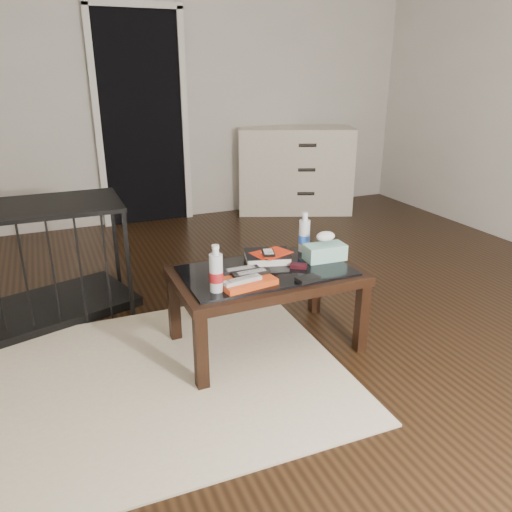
{
  "coord_description": "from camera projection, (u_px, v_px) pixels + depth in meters",
  "views": [
    {
      "loc": [
        -1.33,
        -2.54,
        1.49
      ],
      "look_at": [
        -0.36,
        -0.26,
        0.55
      ],
      "focal_mm": 35.0,
      "sensor_mm": 36.0,
      "label": 1
    }
  ],
  "objects": [
    {
      "name": "magazines",
      "position": [
        245.0,
        280.0,
        2.53
      ],
      "size": [
        0.31,
        0.25,
        0.03
      ],
      "primitive_type": "cube",
      "rotation": [
        0.0,
        0.0,
        0.14
      ],
      "color": "#C63E12",
      "rests_on": "coffee_table"
    },
    {
      "name": "doorway",
      "position": [
        142.0,
        119.0,
        4.81
      ],
      "size": [
        0.9,
        0.08,
        2.07
      ],
      "color": "black",
      "rests_on": "ground"
    },
    {
      "name": "pet_crate",
      "position": [
        55.0,
        277.0,
        3.19
      ],
      "size": [
        1.04,
        0.84,
        0.71
      ],
      "rotation": [
        0.0,
        0.0,
        0.3
      ],
      "color": "black",
      "rests_on": "ground"
    },
    {
      "name": "room_shell",
      "position": [
        299.0,
        41.0,
        2.63
      ],
      "size": [
        5.0,
        5.0,
        5.0
      ],
      "color": "beige",
      "rests_on": "ground"
    },
    {
      "name": "water_bottle_right",
      "position": [
        304.0,
        232.0,
        2.94
      ],
      "size": [
        0.08,
        0.08,
        0.24
      ],
      "primitive_type": "cylinder",
      "rotation": [
        0.0,
        0.0,
        0.34
      ],
      "color": "silver",
      "rests_on": "coffee_table"
    },
    {
      "name": "dresser",
      "position": [
        295.0,
        170.0,
        5.38
      ],
      "size": [
        1.3,
        0.91,
        0.9
      ],
      "rotation": [
        0.0,
        0.0,
        -0.38
      ],
      "color": "beige",
      "rests_on": "ground"
    },
    {
      "name": "flip_phone",
      "position": [
        298.0,
        266.0,
        2.73
      ],
      "size": [
        0.1,
        0.09,
        0.02
      ],
      "primitive_type": "cube",
      "rotation": [
        0.0,
        0.0,
        -0.61
      ],
      "color": "black",
      "rests_on": "coffee_table"
    },
    {
      "name": "rug",
      "position": [
        144.0,
        383.0,
        2.5
      ],
      "size": [
        2.03,
        1.53,
        0.01
      ],
      "primitive_type": "cube",
      "rotation": [
        0.0,
        0.0,
        -0.02
      ],
      "color": "beige",
      "rests_on": "ground"
    },
    {
      "name": "tissue_box",
      "position": [
        325.0,
        252.0,
        2.83
      ],
      "size": [
        0.24,
        0.13,
        0.09
      ],
      "primitive_type": "cube",
      "rotation": [
        0.0,
        0.0,
        -0.05
      ],
      "color": "teal",
      "rests_on": "coffee_table"
    },
    {
      "name": "water_bottle_left",
      "position": [
        216.0,
        268.0,
        2.41
      ],
      "size": [
        0.08,
        0.08,
        0.24
      ],
      "primitive_type": "cylinder",
      "rotation": [
        0.0,
        0.0,
        -0.17
      ],
      "color": "silver",
      "rests_on": "coffee_table"
    },
    {
      "name": "remote_black_front",
      "position": [
        251.0,
        273.0,
        2.55
      ],
      "size": [
        0.2,
        0.06,
        0.02
      ],
      "primitive_type": "cube",
      "rotation": [
        0.0,
        0.0,
        0.05
      ],
      "color": "black",
      "rests_on": "magazines"
    },
    {
      "name": "dvd_mailers",
      "position": [
        269.0,
        253.0,
        2.81
      ],
      "size": [
        0.21,
        0.17,
        0.01
      ],
      "primitive_type": "cube",
      "rotation": [
        0.0,
        0.0,
        0.2
      ],
      "color": "red",
      "rests_on": "textbook"
    },
    {
      "name": "remote_black_back",
      "position": [
        241.0,
        270.0,
        2.59
      ],
      "size": [
        0.2,
        0.05,
        0.02
      ],
      "primitive_type": "cube",
      "rotation": [
        0.0,
        0.0,
        -0.02
      ],
      "color": "black",
      "rests_on": "magazines"
    },
    {
      "name": "textbook",
      "position": [
        267.0,
        257.0,
        2.83
      ],
      "size": [
        0.3,
        0.26,
        0.05
      ],
      "primitive_type": "cube",
      "rotation": [
        0.0,
        0.0,
        -0.28
      ],
      "color": "black",
      "rests_on": "coffee_table"
    },
    {
      "name": "remote_silver",
      "position": [
        242.0,
        280.0,
        2.47
      ],
      "size": [
        0.21,
        0.08,
        0.02
      ],
      "primitive_type": "cube",
      "rotation": [
        0.0,
        0.0,
        0.14
      ],
      "color": "#9FA0A4",
      "rests_on": "magazines"
    },
    {
      "name": "ipod",
      "position": [
        268.0,
        253.0,
        2.78
      ],
      "size": [
        0.09,
        0.12,
        0.02
      ],
      "primitive_type": "cube",
      "rotation": [
        0.0,
        0.0,
        -0.28
      ],
      "color": "black",
      "rests_on": "dvd_mailers"
    },
    {
      "name": "wallet",
      "position": [
        308.0,
        279.0,
        2.56
      ],
      "size": [
        0.13,
        0.08,
        0.02
      ],
      "primitive_type": "cube",
      "rotation": [
        0.0,
        0.0,
        0.11
      ],
      "color": "black",
      "rests_on": "coffee_table"
    },
    {
      "name": "ground",
      "position": [
        292.0,
        315.0,
        3.2
      ],
      "size": [
        5.0,
        5.0,
        0.0
      ],
      "primitive_type": "plane",
      "color": "black",
      "rests_on": "ground"
    },
    {
      "name": "coffee_table",
      "position": [
        266.0,
        281.0,
        2.73
      ],
      "size": [
        1.0,
        0.6,
        0.46
      ],
      "color": "black",
      "rests_on": "ground"
    }
  ]
}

